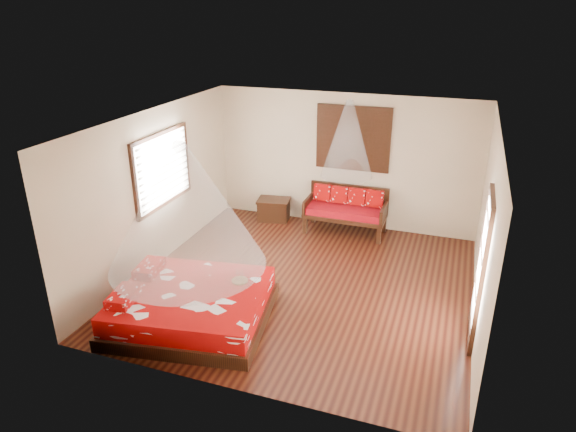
# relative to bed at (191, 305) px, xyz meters

# --- Properties ---
(room) EXTENTS (5.54, 5.54, 2.84)m
(room) POSITION_rel_bed_xyz_m (1.27, 1.58, 1.15)
(room) COLOR black
(room) RESTS_ON ground
(bed) EXTENTS (2.51, 2.34, 0.65)m
(bed) POSITION_rel_bed_xyz_m (0.00, 0.00, 0.00)
(bed) COLOR black
(bed) RESTS_ON floor
(daybed) EXTENTS (1.66, 0.74, 0.94)m
(daybed) POSITION_rel_bed_xyz_m (1.43, 3.96, 0.27)
(daybed) COLOR black
(daybed) RESTS_ON floor
(storage_chest) EXTENTS (0.75, 0.60, 0.47)m
(storage_chest) POSITION_rel_bed_xyz_m (-0.20, 4.03, -0.01)
(storage_chest) COLOR black
(storage_chest) RESTS_ON floor
(shutter_panel) EXTENTS (1.52, 0.06, 1.32)m
(shutter_panel) POSITION_rel_bed_xyz_m (1.43, 4.30, 1.65)
(shutter_panel) COLOR black
(shutter_panel) RESTS_ON wall_back
(window_left) EXTENTS (0.10, 1.74, 1.34)m
(window_left) POSITION_rel_bed_xyz_m (-1.44, 1.78, 1.45)
(window_left) COLOR black
(window_left) RESTS_ON wall_left
(glazed_door) EXTENTS (0.08, 1.02, 2.16)m
(glazed_door) POSITION_rel_bed_xyz_m (3.99, 0.98, 0.82)
(glazed_door) COLOR black
(glazed_door) RESTS_ON floor
(wine_tray) EXTENTS (0.25, 0.25, 0.21)m
(wine_tray) POSITION_rel_bed_xyz_m (0.59, 0.50, 0.30)
(wine_tray) COLOR brown
(wine_tray) RESTS_ON bed
(mosquito_net_main) EXTENTS (2.24, 2.24, 1.80)m
(mosquito_net_main) POSITION_rel_bed_xyz_m (0.02, 0.00, 1.60)
(mosquito_net_main) COLOR white
(mosquito_net_main) RESTS_ON ceiling
(mosquito_net_daybed) EXTENTS (1.02, 1.02, 1.50)m
(mosquito_net_daybed) POSITION_rel_bed_xyz_m (1.43, 3.83, 1.75)
(mosquito_net_daybed) COLOR white
(mosquito_net_daybed) RESTS_ON ceiling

